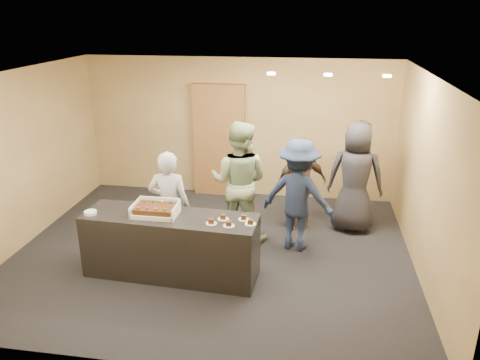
{
  "coord_description": "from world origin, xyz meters",
  "views": [
    {
      "loc": [
        1.43,
        -6.26,
        3.54
      ],
      "look_at": [
        0.43,
        0.0,
        1.21
      ],
      "focal_mm": 35.0,
      "sensor_mm": 36.0,
      "label": 1
    }
  ],
  "objects_px": {
    "serving_counter": "(171,245)",
    "person_server_grey": "(169,206)",
    "storage_cabinet": "(219,141)",
    "sheet_cake": "(155,208)",
    "person_sage_man": "(239,182)",
    "person_brown_extra": "(301,184)",
    "cake_box": "(156,211)",
    "person_navy_man": "(298,195)",
    "person_dark_suit": "(355,177)",
    "plate_stack": "(90,213)"
  },
  "relations": [
    {
      "from": "person_navy_man",
      "to": "person_server_grey",
      "type": "bearing_deg",
      "value": 34.94
    },
    {
      "from": "serving_counter",
      "to": "person_dark_suit",
      "type": "distance_m",
      "value": 3.24
    },
    {
      "from": "storage_cabinet",
      "to": "sheet_cake",
      "type": "bearing_deg",
      "value": -94.66
    },
    {
      "from": "sheet_cake",
      "to": "person_brown_extra",
      "type": "bearing_deg",
      "value": 43.45
    },
    {
      "from": "cake_box",
      "to": "person_navy_man",
      "type": "height_order",
      "value": "person_navy_man"
    },
    {
      "from": "person_navy_man",
      "to": "person_brown_extra",
      "type": "height_order",
      "value": "person_navy_man"
    },
    {
      "from": "storage_cabinet",
      "to": "person_brown_extra",
      "type": "distance_m",
      "value": 2.13
    },
    {
      "from": "storage_cabinet",
      "to": "person_navy_man",
      "type": "height_order",
      "value": "storage_cabinet"
    },
    {
      "from": "serving_counter",
      "to": "person_brown_extra",
      "type": "bearing_deg",
      "value": 49.72
    },
    {
      "from": "sheet_cake",
      "to": "person_navy_man",
      "type": "distance_m",
      "value": 2.18
    },
    {
      "from": "storage_cabinet",
      "to": "person_dark_suit",
      "type": "distance_m",
      "value": 2.82
    },
    {
      "from": "person_sage_man",
      "to": "person_brown_extra",
      "type": "height_order",
      "value": "person_sage_man"
    },
    {
      "from": "cake_box",
      "to": "sheet_cake",
      "type": "height_order",
      "value": "cake_box"
    },
    {
      "from": "person_brown_extra",
      "to": "storage_cabinet",
      "type": "bearing_deg",
      "value": -66.86
    },
    {
      "from": "storage_cabinet",
      "to": "person_server_grey",
      "type": "relative_size",
      "value": 1.32
    },
    {
      "from": "cake_box",
      "to": "person_sage_man",
      "type": "xyz_separation_m",
      "value": [
        0.95,
        1.23,
        0.03
      ]
    },
    {
      "from": "storage_cabinet",
      "to": "person_navy_man",
      "type": "relative_size",
      "value": 1.26
    },
    {
      "from": "storage_cabinet",
      "to": "person_sage_man",
      "type": "xyz_separation_m",
      "value": [
        0.7,
        -1.86,
        -0.13
      ]
    },
    {
      "from": "storage_cabinet",
      "to": "person_navy_man",
      "type": "bearing_deg",
      "value": -51.33
    },
    {
      "from": "person_sage_man",
      "to": "person_brown_extra",
      "type": "relative_size",
      "value": 1.23
    },
    {
      "from": "serving_counter",
      "to": "person_sage_man",
      "type": "xyz_separation_m",
      "value": [
        0.76,
        1.26,
        0.52
      ]
    },
    {
      "from": "serving_counter",
      "to": "storage_cabinet",
      "type": "bearing_deg",
      "value": 92.08
    },
    {
      "from": "person_server_grey",
      "to": "person_sage_man",
      "type": "distance_m",
      "value": 1.22
    },
    {
      "from": "sheet_cake",
      "to": "person_sage_man",
      "type": "relative_size",
      "value": 0.26
    },
    {
      "from": "person_server_grey",
      "to": "storage_cabinet",
      "type": "bearing_deg",
      "value": -96.22
    },
    {
      "from": "person_sage_man",
      "to": "person_navy_man",
      "type": "height_order",
      "value": "person_sage_man"
    },
    {
      "from": "storage_cabinet",
      "to": "cake_box",
      "type": "relative_size",
      "value": 3.67
    },
    {
      "from": "serving_counter",
      "to": "person_server_grey",
      "type": "distance_m",
      "value": 0.61
    },
    {
      "from": "cake_box",
      "to": "person_server_grey",
      "type": "height_order",
      "value": "person_server_grey"
    },
    {
      "from": "serving_counter",
      "to": "person_sage_man",
      "type": "relative_size",
      "value": 1.23
    },
    {
      "from": "person_sage_man",
      "to": "person_dark_suit",
      "type": "height_order",
      "value": "person_sage_man"
    },
    {
      "from": "person_dark_suit",
      "to": "plate_stack",
      "type": "bearing_deg",
      "value": 36.05
    },
    {
      "from": "storage_cabinet",
      "to": "plate_stack",
      "type": "bearing_deg",
      "value": -109.53
    },
    {
      "from": "storage_cabinet",
      "to": "person_brown_extra",
      "type": "xyz_separation_m",
      "value": [
        1.65,
        -1.31,
        -0.31
      ]
    },
    {
      "from": "plate_stack",
      "to": "storage_cabinet",
      "type": "bearing_deg",
      "value": 70.47
    },
    {
      "from": "plate_stack",
      "to": "person_brown_extra",
      "type": "xyz_separation_m",
      "value": [
        2.79,
        1.92,
        -0.13
      ]
    },
    {
      "from": "person_brown_extra",
      "to": "person_dark_suit",
      "type": "bearing_deg",
      "value": 156.88
    },
    {
      "from": "storage_cabinet",
      "to": "person_sage_man",
      "type": "bearing_deg",
      "value": -69.46
    },
    {
      "from": "sheet_cake",
      "to": "person_brown_extra",
      "type": "xyz_separation_m",
      "value": [
        1.9,
        1.8,
        -0.2
      ]
    },
    {
      "from": "plate_stack",
      "to": "person_sage_man",
      "type": "xyz_separation_m",
      "value": [
        1.84,
        1.37,
        0.05
      ]
    },
    {
      "from": "plate_stack",
      "to": "sheet_cake",
      "type": "bearing_deg",
      "value": 7.23
    },
    {
      "from": "person_server_grey",
      "to": "person_brown_extra",
      "type": "distance_m",
      "value": 2.29
    },
    {
      "from": "person_server_grey",
      "to": "person_dark_suit",
      "type": "distance_m",
      "value": 3.09
    },
    {
      "from": "cake_box",
      "to": "person_navy_man",
      "type": "bearing_deg",
      "value": 29.12
    },
    {
      "from": "person_sage_man",
      "to": "person_dark_suit",
      "type": "distance_m",
      "value": 1.94
    },
    {
      "from": "person_sage_man",
      "to": "plate_stack",
      "type": "bearing_deg",
      "value": 43.73
    },
    {
      "from": "cake_box",
      "to": "sheet_cake",
      "type": "bearing_deg",
      "value": -90.82
    },
    {
      "from": "storage_cabinet",
      "to": "plate_stack",
      "type": "xyz_separation_m",
      "value": [
        -1.15,
        -3.23,
        -0.18
      ]
    },
    {
      "from": "person_navy_man",
      "to": "person_brown_extra",
      "type": "xyz_separation_m",
      "value": [
        0.02,
        0.73,
        -0.08
      ]
    },
    {
      "from": "person_server_grey",
      "to": "person_navy_man",
      "type": "bearing_deg",
      "value": -163.11
    }
  ]
}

